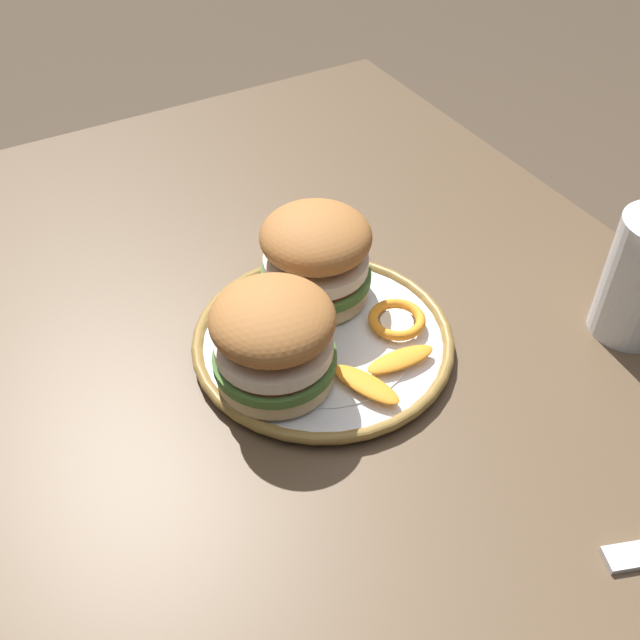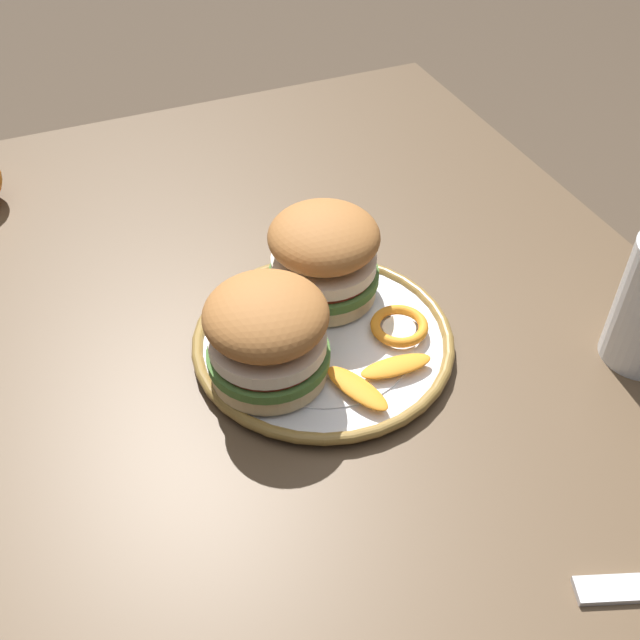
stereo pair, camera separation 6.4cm
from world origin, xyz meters
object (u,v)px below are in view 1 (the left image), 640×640
Objects in this scene: dining_table at (358,456)px; sandwich_half_right at (316,255)px; sandwich_half_left at (273,338)px; dinner_plate at (320,342)px.

dining_table is 7.95× the size of sandwich_half_right.
sandwich_half_right is at bearing -46.98° from sandwich_half_left.
sandwich_half_left is at bearing 112.05° from dinner_plate.
dinner_plate is 0.09m from sandwich_half_left.
sandwich_half_right reaches higher than dinner_plate.
sandwich_half_right is (0.06, -0.03, 0.06)m from dinner_plate.
dinner_plate is 0.09m from sandwich_half_right.
dining_table is at bearing 169.01° from sandwich_half_right.
sandwich_half_left and sandwich_half_right have the same top height.
sandwich_half_left is at bearing 133.02° from sandwich_half_right.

